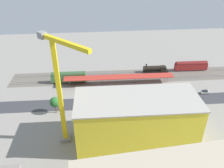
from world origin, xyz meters
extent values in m
plane|color=gray|center=(0.00, 0.00, 0.00)|extent=(197.11, 197.11, 0.00)
cube|color=#665E54|center=(0.00, -19.10, 0.00)|extent=(123.47, 17.48, 0.01)
cube|color=#38383D|center=(0.00, 5.26, 0.00)|extent=(123.35, 11.49, 0.01)
cube|color=#9E9EA8|center=(0.00, -23.31, 0.18)|extent=(123.17, 2.61, 0.12)
cube|color=#9E9EA8|center=(0.00, -21.87, 0.18)|extent=(123.17, 2.61, 0.12)
cube|color=#9E9EA8|center=(0.00, -16.32, 0.18)|extent=(123.17, 2.61, 0.12)
cube|color=#9E9EA8|center=(0.00, -14.88, 0.18)|extent=(123.17, 2.61, 0.12)
cube|color=#B73328|center=(4.51, -11.27, 4.18)|extent=(56.35, 6.18, 0.30)
cylinder|color=slate|center=(-20.81, -10.76, 2.01)|extent=(0.30, 0.30, 4.03)
cylinder|color=slate|center=(-3.93, -11.10, 2.01)|extent=(0.30, 0.30, 4.03)
cylinder|color=slate|center=(12.94, -11.44, 2.01)|extent=(0.30, 0.30, 4.03)
cylinder|color=slate|center=(29.82, -11.78, 2.01)|extent=(0.30, 0.30, 4.03)
cube|color=black|center=(-17.93, -22.59, 0.50)|extent=(14.29, 2.82, 1.00)
cylinder|color=black|center=(-16.43, -22.62, 2.41)|extent=(11.30, 3.04, 2.81)
cube|color=black|center=(-22.05, -22.51, 1.70)|extent=(3.06, 3.07, 3.40)
cylinder|color=black|center=(-12.31, -22.71, 4.51)|extent=(0.70, 0.70, 1.40)
cube|color=black|center=(-38.46, -22.59, 0.30)|extent=(16.93, 2.60, 0.60)
cube|color=maroon|center=(-38.46, -22.59, 2.34)|extent=(18.82, 3.20, 3.49)
cylinder|color=maroon|center=(-38.46, -22.59, 4.34)|extent=(18.06, 3.19, 2.82)
cube|color=black|center=(30.42, -15.60, 0.30)|extent=(16.48, 2.67, 0.60)
cube|color=#4C7F4C|center=(30.42, -15.60, 2.51)|extent=(18.32, 3.29, 3.83)
cylinder|color=#355935|center=(30.42, -15.60, 4.68)|extent=(17.59, 3.27, 2.92)
cube|color=black|center=(-36.00, 1.62, 0.15)|extent=(3.49, 1.79, 0.30)
cube|color=silver|center=(-36.00, 1.62, 0.71)|extent=(4.15, 1.87, 0.82)
cube|color=#1E2328|center=(-36.00, 1.62, 1.38)|extent=(2.33, 1.63, 0.52)
cube|color=black|center=(-27.73, 1.64, 0.15)|extent=(3.41, 1.74, 0.30)
cube|color=#474C51|center=(-27.73, 1.64, 0.71)|extent=(4.05, 1.83, 0.82)
cube|color=#1E2328|center=(-27.73, 1.64, 1.45)|extent=(2.28, 1.57, 0.66)
cube|color=black|center=(-19.87, 2.13, 0.15)|extent=(3.77, 1.69, 0.30)
cube|color=silver|center=(-19.87, 2.13, 0.66)|extent=(4.49, 1.76, 0.71)
cube|color=#1E2328|center=(-19.87, 2.13, 1.35)|extent=(2.51, 1.55, 0.67)
cube|color=black|center=(-12.41, 2.06, 0.15)|extent=(3.43, 1.73, 0.30)
cube|color=gray|center=(-12.41, 2.06, 0.72)|extent=(4.08, 1.81, 0.83)
cube|color=#1E2328|center=(-12.41, 2.06, 1.44)|extent=(2.29, 1.59, 0.62)
cube|color=black|center=(-4.95, 1.49, 0.15)|extent=(3.81, 1.87, 0.30)
cube|color=maroon|center=(-4.95, 1.49, 0.69)|extent=(4.53, 1.96, 0.79)
cube|color=#1E2328|center=(-4.95, 1.49, 1.35)|extent=(2.55, 1.70, 0.52)
cube|color=black|center=(3.25, 2.07, 0.15)|extent=(3.95, 2.01, 0.30)
cube|color=gray|center=(3.25, 2.07, 0.70)|extent=(4.68, 2.13, 0.79)
cube|color=#1E2328|center=(3.25, 2.07, 1.35)|extent=(2.66, 1.78, 0.52)
cube|color=yellow|center=(3.39, 28.62, 8.78)|extent=(41.91, 18.12, 17.56)
cube|color=#ADA89E|center=(3.39, 28.62, 17.76)|extent=(42.52, 18.73, 0.40)
cube|color=gray|center=(28.89, 26.65, 0.60)|extent=(3.60, 3.60, 1.20)
cube|color=yellow|center=(28.89, 26.65, 19.14)|extent=(1.40, 1.40, 38.28)
cube|color=yellow|center=(24.62, 30.91, 38.88)|extent=(13.64, 13.61, 1.20)
cube|color=gray|center=(32.08, 23.47, 38.88)|extent=(3.11, 3.11, 2.00)
cube|color=black|center=(-13.64, 13.67, 0.25)|extent=(9.87, 2.61, 0.50)
cube|color=white|center=(-14.83, 13.71, 1.99)|extent=(7.51, 2.79, 2.98)
cube|color=maroon|center=(-9.93, 13.54, 1.70)|extent=(2.46, 2.61, 2.41)
cylinder|color=brown|center=(-2.62, 10.33, 1.58)|extent=(0.43, 0.43, 3.16)
sphere|color=#28662D|center=(-2.62, 10.33, 4.61)|extent=(4.15, 4.15, 4.15)
cylinder|color=brown|center=(34.25, 10.08, 1.99)|extent=(0.43, 0.43, 3.98)
sphere|color=#28662D|center=(34.25, 10.08, 5.50)|extent=(4.34, 4.34, 4.34)
cylinder|color=brown|center=(-21.25, 9.43, 1.33)|extent=(0.45, 0.45, 2.66)
sphere|color=#38843D|center=(-21.25, 9.43, 4.82)|extent=(6.18, 6.18, 6.18)
cylinder|color=brown|center=(2.42, 11.24, 1.64)|extent=(0.48, 0.48, 3.28)
sphere|color=#38843D|center=(2.42, 11.24, 5.10)|extent=(5.19, 5.19, 5.19)
cylinder|color=#333333|center=(-6.68, 9.62, 2.58)|extent=(0.16, 0.16, 5.16)
cube|color=black|center=(-6.68, 9.62, 5.61)|extent=(0.36, 0.36, 0.90)
sphere|color=red|center=(-6.46, 9.62, 5.91)|extent=(0.20, 0.20, 0.20)
camera|label=1|loc=(17.82, 89.84, 60.75)|focal=36.52mm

